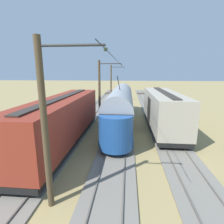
{
  "coord_description": "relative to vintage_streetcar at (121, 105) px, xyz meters",
  "views": [
    {
      "loc": [
        -0.86,
        19.62,
        6.0
      ],
      "look_at": [
        0.97,
        -0.1,
        1.53
      ],
      "focal_mm": 28.29,
      "sensor_mm": 36.0,
      "label": 1
    }
  ],
  "objects": [
    {
      "name": "overhead_wire_run",
      "position": [
        0.06,
        -1.3,
        4.57
      ],
      "size": [
        2.6,
        32.33,
        0.18
      ],
      "color": "black",
      "rests_on": "ground"
    },
    {
      "name": "catenary_pole_mid_far",
      "position": [
        2.51,
        13.55,
        1.58
      ],
      "size": [
        2.81,
        0.28,
        7.38
      ],
      "color": "#4C3D28",
      "rests_on": "ground"
    },
    {
      "name": "spare_tie_stack",
      "position": [
        7.49,
        -5.61,
        -2.0
      ],
      "size": [
        2.4,
        2.4,
        0.54
      ],
      "color": "#47331E",
      "rests_on": "ground"
    },
    {
      "name": "track_third_siding",
      "position": [
        4.57,
        0.36,
        -2.21
      ],
      "size": [
        2.8,
        80.0,
        0.18
      ],
      "color": "slate",
      "rests_on": "ground"
    },
    {
      "name": "vintage_streetcar",
      "position": [
        0.0,
        0.0,
        0.0
      ],
      "size": [
        2.65,
        18.33,
        5.55
      ],
      "color": "#1E4C93",
      "rests_on": "ground"
    },
    {
      "name": "track_adjacent_siding",
      "position": [
        0.0,
        0.36,
        -2.21
      ],
      "size": [
        2.8,
        80.0,
        0.18
      ],
      "color": "slate",
      "rests_on": "ground"
    },
    {
      "name": "track_streetcar_siding",
      "position": [
        -4.57,
        0.36,
        -2.21
      ],
      "size": [
        2.8,
        80.0,
        0.18
      ],
      "color": "slate",
      "rests_on": "ground"
    },
    {
      "name": "catenary_pole_foreground",
      "position": [
        2.51,
        -14.78,
        1.58
      ],
      "size": [
        2.81,
        0.28,
        7.38
      ],
      "color": "#4C3D28",
      "rests_on": "ground"
    },
    {
      "name": "ground_plane",
      "position": [
        0.0,
        0.67,
        -2.27
      ],
      "size": [
        220.0,
        220.0,
        0.0
      ],
      "primitive_type": "plane",
      "color": "#9E8956"
    },
    {
      "name": "boxcar_far_siding",
      "position": [
        4.57,
        6.37,
        -0.1
      ],
      "size": [
        2.96,
        14.25,
        3.85
      ],
      "color": "maroon",
      "rests_on": "ground"
    },
    {
      "name": "catenary_pole_mid_near",
      "position": [
        2.51,
        -0.61,
        1.58
      ],
      "size": [
        2.81,
        0.28,
        7.38
      ],
      "color": "#4C3D28",
      "rests_on": "ground"
    },
    {
      "name": "boxcar_adjacent",
      "position": [
        -4.57,
        1.46,
        -0.1
      ],
      "size": [
        2.96,
        11.94,
        3.85
      ],
      "color": "#B2A893",
      "rests_on": "ground"
    }
  ]
}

